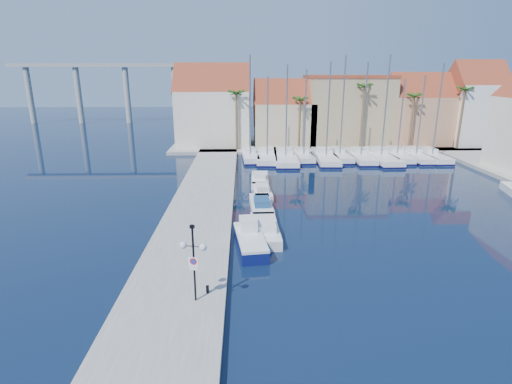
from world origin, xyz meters
TOP-DOWN VIEW (x-y plane):
  - ground at (0.00, 0.00)m, footprint 260.00×260.00m
  - quay_west at (-9.00, 13.50)m, footprint 6.00×77.00m
  - shore_north at (10.00, 48.00)m, footprint 54.00×16.00m
  - lamp_post at (-7.64, -2.19)m, footprint 1.48×0.68m
  - bollard at (-7.04, -1.44)m, footprint 0.18×0.18m
  - fishing_boat at (-4.51, 5.69)m, footprint 2.57×5.87m
  - motorboat_west_0 at (-3.25, 7.93)m, footprint 2.23×6.51m
  - motorboat_west_1 at (-3.31, 13.74)m, footprint 2.16×6.17m
  - motorboat_west_2 at (-3.05, 18.41)m, footprint 2.05×5.60m
  - motorboat_west_3 at (-3.07, 23.33)m, footprint 2.13×6.03m
  - sailboat_0 at (-3.97, 36.56)m, footprint 2.77×8.72m
  - sailboat_1 at (-1.45, 36.32)m, footprint 3.46×10.85m
  - sailboat_2 at (1.16, 35.61)m, footprint 3.57×12.09m
  - sailboat_3 at (3.90, 36.40)m, footprint 2.49×8.32m
  - sailboat_4 at (7.09, 35.67)m, footprint 3.53×11.35m
  - sailboat_5 at (9.28, 36.48)m, footprint 2.58×8.89m
  - sailboat_6 at (12.23, 35.78)m, footprint 2.84×10.14m
  - sailboat_7 at (15.13, 35.67)m, footprint 3.37×11.95m
  - sailboat_8 at (17.82, 36.35)m, footprint 2.80×9.77m
  - sailboat_9 at (20.57, 36.19)m, footprint 2.84×9.91m
  - sailboat_10 at (22.85, 35.87)m, footprint 2.67×9.44m
  - building_0 at (-10.00, 47.00)m, footprint 12.30×9.00m
  - building_1 at (2.00, 47.00)m, footprint 10.30×8.00m
  - building_2 at (13.00, 48.00)m, footprint 14.20×10.20m
  - building_3 at (25.00, 47.00)m, footprint 10.30×8.00m
  - building_4 at (34.00, 46.00)m, footprint 8.30×8.00m
  - palm_0 at (-6.00, 42.00)m, footprint 2.60×2.60m
  - palm_1 at (4.00, 42.00)m, footprint 2.60×2.60m
  - palm_2 at (14.00, 42.00)m, footprint 2.60×2.60m
  - palm_3 at (22.00, 42.00)m, footprint 2.60×2.60m
  - palm_4 at (30.00, 42.00)m, footprint 2.60×2.60m
  - viaduct at (-39.07, 82.00)m, footprint 48.00×2.20m

SIDE VIEW (x-z plane):
  - ground at x=0.00m, z-range 0.00..0.00m
  - quay_west at x=-9.00m, z-range 0.00..0.50m
  - shore_north at x=10.00m, z-range 0.00..0.50m
  - motorboat_west_3 at x=-3.07m, z-range -0.19..1.21m
  - motorboat_west_0 at x=-3.25m, z-range -0.19..1.21m
  - motorboat_west_1 at x=-3.31m, z-range -0.19..1.21m
  - motorboat_west_2 at x=-3.05m, z-range -0.19..1.21m
  - sailboat_1 at x=-1.45m, z-range -5.38..6.52m
  - sailboat_2 at x=1.16m, z-range -6.18..7.32m
  - sailboat_8 at x=17.82m, z-range -5.23..6.39m
  - sailboat_9 at x=20.57m, z-range -5.46..6.63m
  - sailboat_4 at x=7.09m, z-range -6.37..7.53m
  - sailboat_7 at x=15.13m, z-range -6.82..7.99m
  - sailboat_6 at x=12.23m, z-range -6.31..7.51m
  - sailboat_10 at x=22.85m, z-range -6.24..7.47m
  - sailboat_3 at x=3.90m, z-range -5.80..7.06m
  - sailboat_5 at x=9.28m, z-range -6.72..8.01m
  - sailboat_0 at x=-3.97m, z-range -6.75..8.06m
  - fishing_boat at x=-4.51m, z-range -0.33..1.65m
  - bollard at x=-7.04m, z-range 0.50..0.94m
  - lamp_post at x=-7.64m, z-range 1.20..5.66m
  - building_1 at x=2.00m, z-range -0.20..10.80m
  - building_3 at x=25.00m, z-range -0.14..11.86m
  - building_2 at x=13.00m, z-range 0.51..12.01m
  - building_0 at x=-10.00m, z-range -0.23..13.27m
  - building_4 at x=34.00m, z-range -0.03..13.97m
  - palm_1 at x=4.00m, z-range 3.56..12.71m
  - palm_3 at x=22.00m, z-range 3.78..13.43m
  - palm_0 at x=-6.00m, z-range 4.00..14.15m
  - palm_4 at x=30.00m, z-range 4.22..14.87m
  - palm_2 at x=14.00m, z-range 4.44..15.59m
  - viaduct at x=-39.07m, z-range 3.02..17.47m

